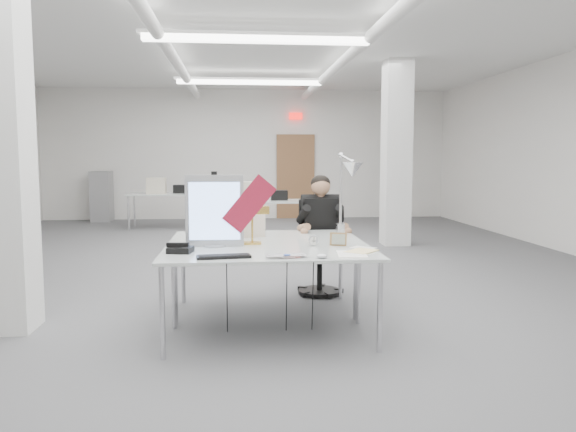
% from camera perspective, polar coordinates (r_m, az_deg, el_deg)
% --- Properties ---
extents(room_shell, '(10.04, 14.04, 3.24)m').
position_cam_1_polar(room_shell, '(7.24, -2.82, 7.25)').
color(room_shell, '#525355').
rests_on(room_shell, ground).
extents(desk_main, '(1.80, 0.90, 0.02)m').
position_cam_1_polar(desk_main, '(4.68, -1.85, -3.78)').
color(desk_main, silver).
rests_on(desk_main, room_shell).
extents(desk_second, '(1.80, 0.90, 0.02)m').
position_cam_1_polar(desk_second, '(5.56, -2.40, -2.21)').
color(desk_second, silver).
rests_on(desk_second, room_shell).
extents(bg_desk_a, '(1.60, 0.80, 0.02)m').
position_cam_1_polar(bg_desk_a, '(10.14, -2.54, 1.50)').
color(bg_desk_a, silver).
rests_on(bg_desk_a, room_shell).
extents(bg_desk_b, '(1.60, 0.80, 0.02)m').
position_cam_1_polar(bg_desk_b, '(12.42, -12.29, 2.20)').
color(bg_desk_b, silver).
rests_on(bg_desk_b, room_shell).
extents(filing_cabinet, '(0.45, 0.55, 1.20)m').
position_cam_1_polar(filing_cabinet, '(14.16, -18.40, 1.90)').
color(filing_cabinet, gray).
rests_on(filing_cabinet, room_shell).
extents(office_chair, '(0.50, 0.50, 0.97)m').
position_cam_1_polar(office_chair, '(6.29, 3.24, -3.64)').
color(office_chair, black).
rests_on(office_chair, room_shell).
extents(seated_person, '(0.50, 0.61, 0.87)m').
position_cam_1_polar(seated_person, '(6.19, 3.33, 0.09)').
color(seated_person, black).
rests_on(seated_person, office_chair).
extents(monitor, '(0.51, 0.06, 0.63)m').
position_cam_1_polar(monitor, '(4.94, -7.46, 0.53)').
color(monitor, '#AAABAF').
rests_on(monitor, desk_main).
extents(pennant, '(0.48, 0.04, 0.52)m').
position_cam_1_polar(pennant, '(4.90, -3.94, 1.25)').
color(pennant, maroon).
rests_on(pennant, monitor).
extents(keyboard, '(0.43, 0.19, 0.02)m').
position_cam_1_polar(keyboard, '(4.41, -6.55, -4.12)').
color(keyboard, black).
rests_on(keyboard, desk_main).
extents(laptop, '(0.34, 0.24, 0.02)m').
position_cam_1_polar(laptop, '(4.35, -0.11, -4.19)').
color(laptop, '#BCBCC1').
rests_on(laptop, desk_main).
extents(mouse, '(0.10, 0.09, 0.04)m').
position_cam_1_polar(mouse, '(4.36, 3.47, -4.10)').
color(mouse, silver).
rests_on(mouse, desk_main).
extents(bankers_lamp, '(0.33, 0.15, 0.37)m').
position_cam_1_polar(bankers_lamp, '(5.06, -3.66, -0.80)').
color(bankers_lamp, '#E49A47').
rests_on(bankers_lamp, desk_main).
extents(desk_phone, '(0.22, 0.21, 0.05)m').
position_cam_1_polar(desk_phone, '(4.70, -10.88, -3.39)').
color(desk_phone, black).
rests_on(desk_phone, desk_main).
extents(picture_frame_left, '(0.16, 0.07, 0.12)m').
position_cam_1_polar(picture_frame_left, '(5.04, -9.34, -2.30)').
color(picture_frame_left, tan).
rests_on(picture_frame_left, desk_main).
extents(picture_frame_right, '(0.15, 0.08, 0.12)m').
position_cam_1_polar(picture_frame_right, '(4.98, 5.13, -2.36)').
color(picture_frame_right, '#9B7343').
rests_on(picture_frame_right, desk_main).
extents(desk_clock, '(0.09, 0.05, 0.09)m').
position_cam_1_polar(desk_clock, '(4.97, 2.62, -2.46)').
color(desk_clock, '#B1B0B5').
rests_on(desk_clock, desk_main).
extents(paper_stack_a, '(0.26, 0.35, 0.01)m').
position_cam_1_polar(paper_stack_a, '(4.55, 6.49, -3.88)').
color(paper_stack_a, white).
rests_on(paper_stack_a, desk_main).
extents(paper_stack_b, '(0.32, 0.33, 0.01)m').
position_cam_1_polar(paper_stack_b, '(4.70, 7.44, -3.57)').
color(paper_stack_b, '#FFE198').
rests_on(paper_stack_b, desk_main).
extents(paper_stack_c, '(0.24, 0.24, 0.01)m').
position_cam_1_polar(paper_stack_c, '(4.87, 7.62, -3.25)').
color(paper_stack_c, silver).
rests_on(paper_stack_c, desk_main).
extents(beige_monitor, '(0.51, 0.50, 0.38)m').
position_cam_1_polar(beige_monitor, '(5.60, -4.98, -0.08)').
color(beige_monitor, beige).
rests_on(beige_monitor, desk_second).
extents(architect_lamp, '(0.24, 0.64, 0.82)m').
position_cam_1_polar(architect_lamp, '(5.38, 5.86, 1.99)').
color(architect_lamp, silver).
rests_on(architect_lamp, desk_second).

